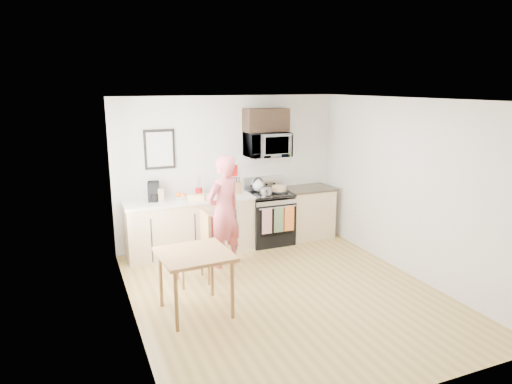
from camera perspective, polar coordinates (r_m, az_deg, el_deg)
name	(u,v)px	position (r m, az deg, el deg)	size (l,w,h in m)	color
floor	(286,293)	(6.40, 3.73, -12.48)	(4.60, 4.60, 0.00)	olive
back_wall	(229,171)	(8.03, -3.39, 2.65)	(4.00, 0.04, 2.60)	silver
front_wall	(407,264)	(4.12, 18.39, -8.48)	(4.00, 0.04, 2.60)	silver
left_wall	(130,218)	(5.40, -15.52, -3.13)	(0.04, 4.60, 2.60)	silver
right_wall	(410,188)	(7.05, 18.64, 0.47)	(0.04, 4.60, 2.60)	silver
ceiling	(289,99)	(5.77, 4.12, 11.47)	(4.00, 4.60, 0.04)	silver
window	(123,183)	(6.11, -16.28, 1.14)	(0.06, 1.40, 1.50)	silver
cabinet_left	(191,227)	(7.73, -8.19, -4.38)	(2.10, 0.60, 0.90)	tan
countertop_left	(190,200)	(7.61, -8.31, -1.00)	(2.14, 0.64, 0.04)	beige
cabinet_right	(308,213)	(8.53, 6.48, -2.65)	(0.84, 0.60, 0.90)	tan
countertop_right	(308,189)	(8.41, 6.57, 0.43)	(0.88, 0.64, 0.04)	black
range	(269,219)	(8.16, 1.63, -3.39)	(0.76, 0.70, 1.16)	black
microwave	(267,145)	(7.98, 1.39, 5.95)	(0.76, 0.51, 0.42)	#A5A5AA
upper_cabinet	(266,120)	(7.98, 1.27, 8.98)	(0.76, 0.35, 0.40)	black
wall_art	(160,149)	(7.63, -11.95, 5.25)	(0.50, 0.04, 0.65)	black
wall_trivet	(232,171)	(8.03, -3.02, 2.66)	(0.20, 0.02, 0.20)	#A90F0E
person	(224,211)	(7.04, -4.03, -2.44)	(0.64, 0.42, 1.75)	#C83746
dining_table	(195,260)	(5.67, -7.67, -8.37)	(0.84, 0.84, 0.79)	brown
chair	(202,237)	(6.57, -6.79, -5.64)	(0.48, 0.44, 1.02)	brown
knife_block	(238,188)	(7.91, -2.27, 0.55)	(0.09, 0.12, 0.20)	brown
utensil_crock	(199,188)	(7.71, -7.17, 0.48)	(0.12, 0.12, 0.36)	#A90F0E
fruit_bowl	(181,196)	(7.62, -9.36, -0.54)	(0.27, 0.27, 0.10)	white
milk_carton	(160,195)	(7.46, -11.88, -0.40)	(0.08, 0.08, 0.22)	tan
coffee_maker	(154,192)	(7.53, -12.65, -0.01)	(0.22, 0.28, 0.32)	black
bread_bag	(196,198)	(7.47, -7.46, -0.69)	(0.27, 0.13, 0.10)	#D3B96F
cake	(279,189)	(8.08, 2.91, 0.37)	(0.32, 0.32, 0.10)	black
kettle	(258,185)	(8.10, 0.27, 0.84)	(0.20, 0.20, 0.25)	white
pot	(266,191)	(7.87, 1.25, 0.09)	(0.22, 0.36, 0.11)	#A5A5AA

